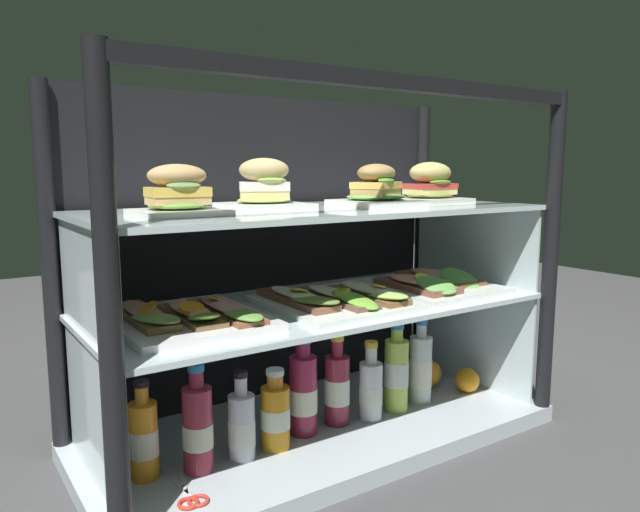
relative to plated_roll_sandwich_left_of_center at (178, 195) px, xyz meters
name	(u,v)px	position (x,y,z in m)	size (l,w,h in m)	color
ground_plane	(320,442)	(0.37, 0.03, -0.65)	(6.00, 6.00, 0.02)	#434243
case_base_deck	(320,431)	(0.37, 0.03, -0.62)	(1.20, 0.54, 0.04)	#B1BCC2
case_frame	(295,246)	(0.37, 0.15, -0.15)	(1.20, 0.54, 0.89)	black
riser_lower_tier	(320,366)	(0.37, 0.03, -0.45)	(1.12, 0.46, 0.31)	silver
shelf_lower_glass	(320,305)	(0.37, 0.03, -0.29)	(1.14, 0.48, 0.01)	silver
riser_upper_tier	(320,258)	(0.37, 0.03, -0.17)	(1.12, 0.46, 0.23)	silver
shelf_upper_glass	(320,210)	(0.37, 0.03, -0.05)	(1.14, 0.48, 0.01)	silver
plated_roll_sandwich_left_of_center	(178,195)	(0.00, 0.00, 0.00)	(0.18, 0.18, 0.11)	white
plated_roll_sandwich_near_right_corner	(264,190)	(0.24, 0.07, 0.00)	(0.19, 0.19, 0.12)	white
plated_roll_sandwich_far_left	(376,191)	(0.51, -0.02, 0.00)	(0.19, 0.19, 0.11)	white
plated_roll_sandwich_far_right	(430,186)	(0.75, 0.04, 0.00)	(0.18, 0.18, 0.11)	white
open_sandwich_tray_far_left	(188,316)	(0.02, 0.02, -0.26)	(0.31, 0.36, 0.06)	white
open_sandwich_tray_near_right_corner	(335,299)	(0.38, -0.02, -0.26)	(0.31, 0.35, 0.06)	white
open_sandwich_tray_left_of_center	(430,284)	(0.71, -0.01, -0.26)	(0.31, 0.35, 0.06)	white
juice_bottle_near_post	(144,439)	(-0.09, 0.01, -0.51)	(0.06, 0.06, 0.22)	orange
juice_bottle_front_middle	(198,428)	(0.02, -0.02, -0.50)	(0.07, 0.07, 0.24)	#9D2B42
juice_bottle_back_center	(242,426)	(0.12, -0.02, -0.52)	(0.06, 0.06, 0.21)	silver
juice_bottle_back_left	(275,415)	(0.21, -0.02, -0.52)	(0.07, 0.07, 0.19)	orange
juice_bottle_back_right	(303,394)	(0.31, 0.01, -0.50)	(0.07, 0.07, 0.25)	#992446
juice_bottle_front_second	(337,388)	(0.41, 0.01, -0.51)	(0.07, 0.07, 0.24)	maroon
juice_bottle_front_left_end	(371,389)	(0.50, -0.02, -0.52)	(0.06, 0.06, 0.21)	white
juice_bottle_front_fourth	(396,373)	(0.60, -0.01, -0.50)	(0.07, 0.07, 0.24)	#B9D754
juice_bottle_tucked_behind	(420,369)	(0.69, -0.01, -0.50)	(0.06, 0.06, 0.24)	silver
orange_fruit_beside_bottles	(428,373)	(0.79, 0.07, -0.56)	(0.08, 0.08, 0.08)	orange
orange_fruit_near_left_post	(467,380)	(0.86, -0.03, -0.56)	(0.07, 0.07, 0.07)	orange
kitchen_scissors	(190,496)	(-0.04, -0.12, -0.60)	(0.07, 0.19, 0.01)	silver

